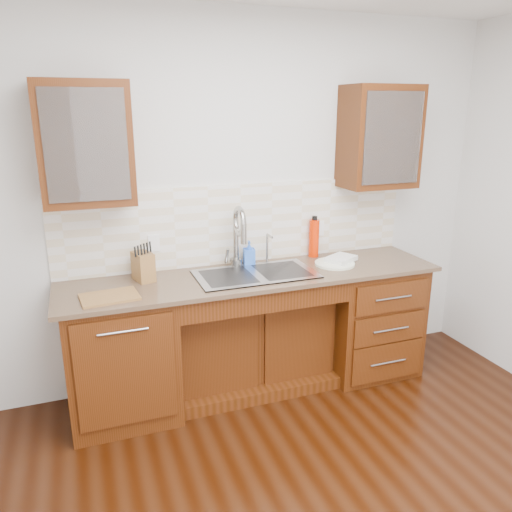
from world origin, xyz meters
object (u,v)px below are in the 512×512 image
object	(u,v)px
water_bottle	(314,238)
cutting_board	(110,297)
knife_block	(143,267)
soap_bottle	(249,253)
plate	(335,264)

from	to	relation	value
water_bottle	cutting_board	bearing A→B (deg)	-166.41
water_bottle	knife_block	bearing A→B (deg)	-174.96
soap_bottle	water_bottle	world-z (taller)	water_bottle
soap_bottle	knife_block	size ratio (longest dim) A/B	0.93
knife_block	cutting_board	xyz separation A→B (m)	(-0.25, -0.27, -0.09)
plate	knife_block	world-z (taller)	knife_block
knife_block	water_bottle	bearing A→B (deg)	-9.99
water_bottle	knife_block	distance (m)	1.34
water_bottle	knife_block	world-z (taller)	water_bottle
soap_bottle	cutting_board	bearing A→B (deg)	-151.38
knife_block	cutting_board	distance (m)	0.37
soap_bottle	cutting_board	world-z (taller)	soap_bottle
soap_bottle	plate	xyz separation A→B (m)	(0.60, -0.22, -0.08)
water_bottle	plate	distance (m)	0.29
knife_block	plate	bearing A→B (deg)	-20.56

